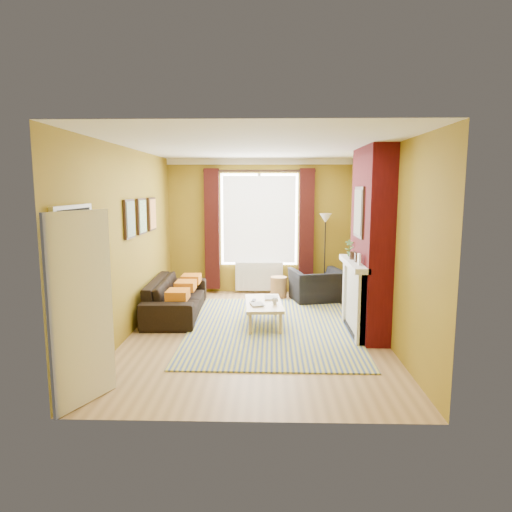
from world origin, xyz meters
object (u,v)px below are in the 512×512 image
sofa (176,297)px  wicker_stool (279,287)px  floor_lamp (325,231)px  coffee_table (264,305)px  armchair (317,286)px

sofa → wicker_stool: (1.83, 1.35, -0.11)m
wicker_stool → floor_lamp: floor_lamp is taller
coffee_table → floor_lamp: 2.58m
armchair → coffee_table: bearing=43.6°
sofa → wicker_stool: 2.27m
armchair → coffee_table: size_ratio=0.82×
coffee_table → wicker_stool: bearing=77.9°
armchair → wicker_stool: size_ratio=2.25×
coffee_table → wicker_stool: size_ratio=2.76×
wicker_stool → floor_lamp: size_ratio=0.25×
wicker_stool → coffee_table: bearing=-98.4°
sofa → coffee_table: 1.65m
armchair → floor_lamp: floor_lamp is taller
sofa → armchair: size_ratio=2.25×
coffee_table → sofa: bearing=155.2°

